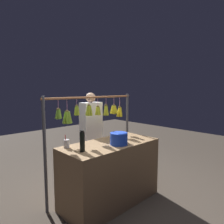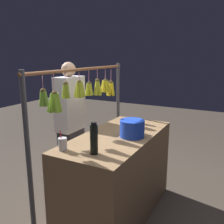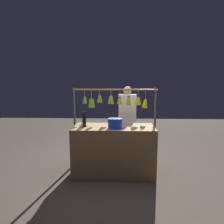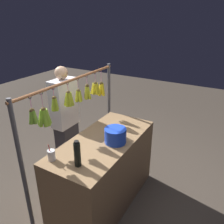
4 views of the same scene
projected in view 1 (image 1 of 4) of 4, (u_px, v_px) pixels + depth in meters
The scene contains 7 objects.
ground_plane at pixel (110, 201), 3.12m from camera, with size 12.00×12.00×0.00m, color #463D33.
market_counter at pixel (110, 172), 3.07m from camera, with size 1.50×0.69×0.92m, color olive.
display_rack at pixel (93, 121), 3.29m from camera, with size 1.73×0.14×1.63m.
water_bottle at pixel (82, 141), 2.59m from camera, with size 0.07×0.07×0.28m.
blue_bucket at pixel (119, 139), 2.92m from camera, with size 0.25×0.25×0.17m, color blue.
drink_cup at pixel (67, 144), 2.77m from camera, with size 0.08×0.08×0.18m.
vendor_person at pixel (91, 137), 3.81m from camera, with size 0.39×0.21×1.65m.
Camera 1 is at (2.02, 2.14, 1.72)m, focal length 32.45 mm.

